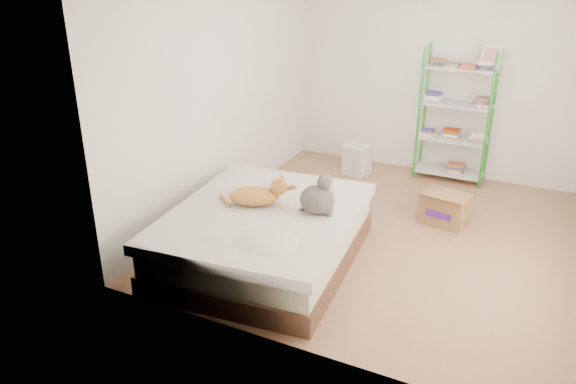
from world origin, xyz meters
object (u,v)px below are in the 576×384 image
Objects in this scene: grey_cat at (317,193)px; shelf_unit at (456,112)px; orange_cat at (254,194)px; cardboard_box at (445,208)px; bed at (265,236)px; white_bin at (357,159)px.

shelf_unit reaches higher than grey_cat.
orange_cat reaches higher than cardboard_box.
bed is at bearing -119.81° from cardboard_box.
shelf_unit is at bearing -30.07° from grey_cat.
shelf_unit is 4.32× the size of white_bin.
bed is 5.47× the size of white_bin.
grey_cat is 2.85m from shelf_unit.
white_bin is (-1.16, -0.34, -0.70)m from shelf_unit.
white_bin is at bearing 61.96° from orange_cat.
bed is at bearing 94.66° from grey_cat.
grey_cat is at bearing -111.80° from cardboard_box.
bed reaches higher than white_bin.
cardboard_box is (0.92, 1.43, -0.55)m from grey_cat.
cardboard_box is at bearing -48.65° from grey_cat.
bed is 5.59× the size of grey_cat.
grey_cat reaches higher than cardboard_box.
bed is 2.12m from cardboard_box.
cardboard_box is (1.53, 1.53, -0.47)m from orange_cat.
bed is at bearing -111.44° from shelf_unit.
shelf_unit reaches higher than orange_cat.
grey_cat is 1.79m from cardboard_box.
white_bin is at bearing 155.22° from cardboard_box.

